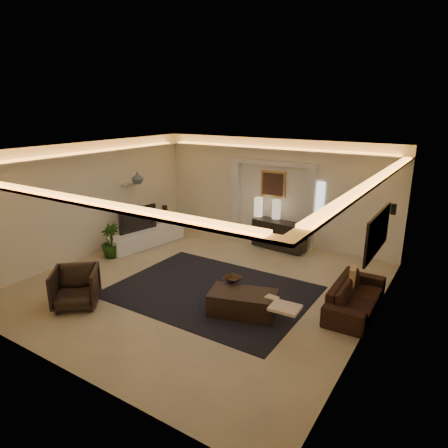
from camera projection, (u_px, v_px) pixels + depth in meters
The scene contains 33 objects.
floor at pixel (202, 284), 8.73m from camera, with size 7.00×7.00×0.00m, color #C8B383.
ceiling at pixel (199, 150), 7.89m from camera, with size 7.00×7.00×0.00m, color white.
wall_back at pixel (273, 191), 11.14m from camera, with size 7.00×7.00×0.00m, color white.
wall_front at pixel (53, 280), 5.48m from camera, with size 7.00×7.00×0.00m, color white.
wall_left at pixel (89, 200), 10.11m from camera, with size 7.00×7.00×0.00m, color white.
wall_right at pixel (374, 252), 6.51m from camera, with size 7.00×7.00×0.00m, color white.
cove_soffit at pixel (200, 164), 7.97m from camera, with size 7.00×7.00×0.04m, color silver.
daylight_slit at pixel (319, 201), 10.46m from camera, with size 0.25×0.03×1.00m, color white.
area_rug at pixel (212, 291), 8.36m from camera, with size 4.00×3.00×0.01m, color black.
pilaster_left at pixel (236, 199), 11.75m from camera, with size 0.22×0.20×2.20m, color silver.
pilaster_right at pixel (310, 209), 10.57m from camera, with size 0.22×0.20×2.20m, color silver.
alcove_header at pixel (273, 163), 10.83m from camera, with size 2.52×0.20×0.12m, color silver.
painting_frame at pixel (273, 184), 11.06m from camera, with size 0.74×0.04×0.74m, color tan.
painting_canvas at pixel (273, 184), 11.04m from camera, with size 0.62×0.02×0.62m, color #4C2D1E.
art_panel_frame at pixel (378, 233), 6.70m from camera, with size 0.04×1.64×0.74m, color black.
art_panel_gold at pixel (376, 232), 6.71m from camera, with size 0.02×1.50×0.62m, color tan.
wall_sconce at pixel (393, 209), 8.29m from camera, with size 0.12×0.12×0.22m, color black.
wall_niche at pixel (130, 184), 11.15m from camera, with size 0.10×0.55×0.04m, color silver.
console at pixel (279, 235), 10.74m from camera, with size 1.48×0.46×0.74m, color black.
lamp_left at pixel (258, 205), 11.06m from camera, with size 0.24×0.24×0.53m, color beige.
lamp_right at pixel (276, 207), 10.84m from camera, with size 0.23×0.23×0.52m, color beige.
media_ledge at pixel (147, 238), 11.03m from camera, with size 0.57×2.27×0.43m, color white.
tv at pixel (135, 218), 10.94m from camera, with size 0.15×1.17×0.68m, color black.
figurine at pixel (165, 213), 11.97m from camera, with size 0.16×0.16×0.43m, color #331D15.
ginger_jar at pixel (137, 178), 10.96m from camera, with size 0.32×0.32×0.33m, color slate.
plant at pixel (111, 241), 10.14m from camera, with size 0.48×0.48×0.87m, color #16360B.
sofa at pixel (356, 296), 7.53m from camera, with size 0.76×1.95×0.57m, color brown.
throw_blanket at pixel (285, 308), 6.56m from camera, with size 0.48×0.40×0.05m, color beige.
throw_pillow at pixel (353, 276), 7.78m from camera, with size 0.11×0.36×0.36m, color tan.
coffee_table at pixel (243, 304), 7.41m from camera, with size 1.24×0.68×0.46m, color black.
bowl at pixel (233, 280), 7.84m from camera, with size 0.35×0.35×0.09m, color black.
magazine at pixel (272, 299), 7.14m from camera, with size 0.22×0.16×0.03m, color beige.
armchair at pixel (76, 287), 7.67m from camera, with size 0.82×0.84×0.77m, color black.
Camera 1 is at (4.69, -6.47, 3.76)m, focal length 31.85 mm.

